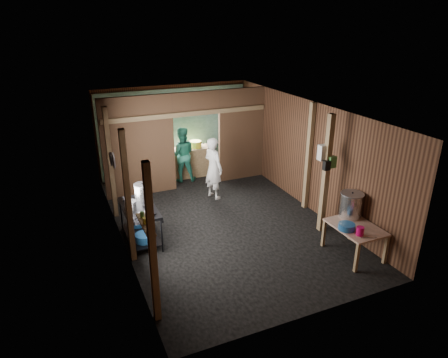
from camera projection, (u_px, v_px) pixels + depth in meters
name	position (u px, v px, depth m)	size (l,w,h in m)	color
floor	(221.00, 220.00, 9.26)	(4.50, 7.00, 0.00)	black
ceiling	(220.00, 109.00, 8.29)	(4.50, 7.00, 0.00)	#4B4743
wall_back	(174.00, 129.00, 11.75)	(4.50, 0.00, 2.60)	#563421
wall_front	(315.00, 244.00, 5.80)	(4.50, 0.00, 2.60)	#563421
wall_left	(116.00, 183.00, 7.94)	(0.00, 7.00, 2.60)	#563421
wall_right	(306.00, 154.00, 9.61)	(0.00, 7.00, 2.60)	#563421
partition_left	(139.00, 147.00, 10.15)	(1.85, 0.10, 2.60)	brown
partition_right	(241.00, 135.00, 11.23)	(1.35, 0.10, 2.60)	brown
partition_header	(196.00, 103.00, 10.36)	(1.30, 0.10, 0.60)	brown
turquoise_panel	(175.00, 132.00, 11.71)	(4.40, 0.06, 2.50)	#71A6A6
back_counter	(191.00, 162.00, 11.72)	(1.20, 0.50, 0.85)	#A48758
wall_clock	(182.00, 109.00, 11.53)	(0.20, 0.20, 0.03)	silver
post_left_a	(152.00, 246.00, 5.76)	(0.10, 0.12, 2.60)	#A48758
post_left_b	(128.00, 198.00, 7.29)	(0.10, 0.12, 2.60)	#A48758
post_left_c	(111.00, 164.00, 8.99)	(0.10, 0.12, 2.60)	#A48758
post_right	(309.00, 157.00, 9.41)	(0.10, 0.12, 2.60)	#A48758
post_free	(326.00, 175.00, 8.35)	(0.12, 0.12, 2.60)	#A48758
cross_beam	(188.00, 114.00, 10.32)	(4.40, 0.12, 0.12)	#A48758
pan_lid_big	(113.00, 160.00, 8.16)	(0.34, 0.34, 0.03)	gray
pan_lid_small	(111.00, 159.00, 8.54)	(0.30, 0.30, 0.03)	black
wall_shelf	(146.00, 224.00, 6.16)	(0.14, 0.80, 0.03)	#A48758
jar_white	(149.00, 228.00, 5.92)	(0.07, 0.07, 0.10)	silver
jar_yellow	(145.00, 221.00, 6.13)	(0.08, 0.08, 0.10)	gold
jar_green	(142.00, 215.00, 6.32)	(0.06, 0.06, 0.10)	#3F8139
bag_white	(324.00, 152.00, 8.22)	(0.22, 0.15, 0.32)	silver
bag_green	(332.00, 162.00, 8.22)	(0.16, 0.12, 0.24)	#3F8139
bag_black	(327.00, 165.00, 8.17)	(0.14, 0.10, 0.20)	black
gas_range	(141.00, 224.00, 8.26)	(0.68, 1.33, 0.78)	black
prep_table	(354.00, 240.00, 7.81)	(0.77, 1.06, 0.62)	tan
stove_pot_large	(143.00, 192.00, 8.44)	(0.35, 0.35, 0.35)	beige
stove_pot_med	(131.00, 206.00, 7.98)	(0.23, 0.23, 0.20)	beige
frying_pan	(144.00, 215.00, 7.74)	(0.26, 0.48, 0.06)	gray
blue_tub_front	(144.00, 237.00, 8.07)	(0.38, 0.38, 0.16)	#1F528B
blue_tub_back	(137.00, 223.00, 8.67)	(0.31, 0.31, 0.13)	#1F528B
stock_pot	(351.00, 205.00, 7.99)	(0.46, 0.46, 0.53)	beige
wash_basin	(347.00, 227.00, 7.56)	(0.31, 0.31, 0.12)	#1F528B
pink_bucket	(360.00, 231.00, 7.35)	(0.14, 0.14, 0.17)	#B3084D
knife	(369.00, 238.00, 7.28)	(0.30, 0.04, 0.01)	beige
yellow_tub	(196.00, 144.00, 11.59)	(0.34, 0.34, 0.19)	gold
red_cup	(181.00, 147.00, 11.43)	(0.11, 0.11, 0.13)	red
cook	(213.00, 168.00, 10.15)	(0.58, 0.38, 1.60)	white
worker_back	(182.00, 154.00, 11.23)	(0.76, 0.59, 1.57)	teal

